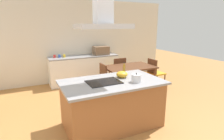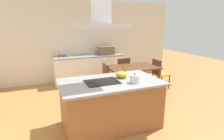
{
  "view_description": "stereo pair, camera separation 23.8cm",
  "coord_description": "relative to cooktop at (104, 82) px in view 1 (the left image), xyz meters",
  "views": [
    {
      "loc": [
        -1.42,
        -2.92,
        1.93
      ],
      "look_at": [
        0.19,
        0.4,
        1.0
      ],
      "focal_mm": 29.51,
      "sensor_mm": 36.0,
      "label": 1
    },
    {
      "loc": [
        -1.2,
        -3.02,
        1.93
      ],
      "look_at": [
        0.19,
        0.4,
        1.0
      ],
      "focal_mm": 29.51,
      "sensor_mm": 36.0,
      "label": 2
    }
  ],
  "objects": [
    {
      "name": "coffee_mug_blue",
      "position": [
        -0.26,
        2.92,
        0.04
      ],
      "size": [
        0.08,
        0.08,
        0.09
      ],
      "primitive_type": "cylinder",
      "color": "#2D56B2",
      "rests_on": "back_counter"
    },
    {
      "name": "range_hood",
      "position": [
        0.0,
        0.0,
        1.2
      ],
      "size": [
        0.9,
        0.55,
        0.78
      ],
      "color": "#ADADB2"
    },
    {
      "name": "kitchen_island",
      "position": [
        0.17,
        0.0,
        -0.45
      ],
      "size": [
        1.87,
        1.08,
        0.9
      ],
      "color": "#995B33",
      "rests_on": "ground"
    },
    {
      "name": "back_counter",
      "position": [
        0.52,
        2.88,
        -0.46
      ],
      "size": [
        2.27,
        0.62,
        0.9
      ],
      "color": "white",
      "rests_on": "ground"
    },
    {
      "name": "olive_oil_bottle",
      "position": [
        0.6,
        0.32,
        0.1
      ],
      "size": [
        0.06,
        0.06,
        0.25
      ],
      "color": "olive",
      "rests_on": "kitchen_island"
    },
    {
      "name": "chair_at_right_end",
      "position": [
        2.33,
        1.45,
        -0.4
      ],
      "size": [
        0.42,
        0.42,
        0.89
      ],
      "color": "gold",
      "rests_on": "ground"
    },
    {
      "name": "dining_table",
      "position": [
        1.42,
        1.45,
        -0.24
      ],
      "size": [
        1.4,
        0.9,
        0.75
      ],
      "color": "#59331E",
      "rests_on": "ground"
    },
    {
      "name": "coffee_mug_red",
      "position": [
        -0.4,
        2.94,
        0.04
      ],
      "size": [
        0.08,
        0.08,
        0.09
      ],
      "primitive_type": "cylinder",
      "color": "red",
      "rests_on": "back_counter"
    },
    {
      "name": "mixing_bowl",
      "position": [
        0.45,
        0.13,
        0.06
      ],
      "size": [
        0.23,
        0.23,
        0.12
      ],
      "primitive_type": "ellipsoid",
      "color": "gold",
      "rests_on": "kitchen_island"
    },
    {
      "name": "coffee_mug_yellow",
      "position": [
        -0.11,
        2.89,
        0.04
      ],
      "size": [
        0.08,
        0.08,
        0.09
      ],
      "primitive_type": "cylinder",
      "color": "gold",
      "rests_on": "back_counter"
    },
    {
      "name": "wall_back",
      "position": [
        0.17,
        3.25,
        0.44
      ],
      "size": [
        7.2,
        0.1,
        2.7
      ],
      "primitive_type": "cube",
      "color": "beige",
      "rests_on": "ground"
    },
    {
      "name": "ground",
      "position": [
        0.17,
        1.5,
        -0.91
      ],
      "size": [
        16.0,
        16.0,
        0.0
      ],
      "primitive_type": "plane",
      "color": "#AD753D"
    },
    {
      "name": "chair_facing_back_wall",
      "position": [
        1.42,
        2.12,
        -0.4
      ],
      "size": [
        0.42,
        0.42,
        0.89
      ],
      "color": "gold",
      "rests_on": "ground"
    },
    {
      "name": "chair_at_left_end",
      "position": [
        0.5,
        1.45,
        -0.4
      ],
      "size": [
        0.42,
        0.42,
        0.89
      ],
      "color": "gold",
      "rests_on": "ground"
    },
    {
      "name": "countertop_microwave",
      "position": [
        1.14,
        2.88,
        0.13
      ],
      "size": [
        0.5,
        0.38,
        0.28
      ],
      "primitive_type": "cube",
      "color": "brown",
      "rests_on": "back_counter"
    },
    {
      "name": "cooktop",
      "position": [
        0.0,
        0.0,
        0.0
      ],
      "size": [
        0.6,
        0.44,
        0.01
      ],
      "primitive_type": "cube",
      "color": "black",
      "rests_on": "kitchen_island"
    },
    {
      "name": "tea_kettle",
      "position": [
        0.54,
        -0.24,
        0.07
      ],
      "size": [
        0.22,
        0.17,
        0.17
      ],
      "color": "silver",
      "rests_on": "kitchen_island"
    }
  ]
}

